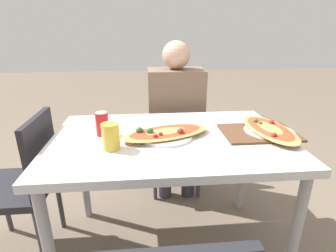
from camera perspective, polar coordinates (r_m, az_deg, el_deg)
The scene contains 10 objects.
ground_plane at distance 1.78m, azimuth 0.38°, elevation -24.69°, with size 14.00×14.00×0.00m, color #6B5B4C.
dining_table at distance 1.39m, azimuth 0.44°, elevation -5.22°, with size 1.22×0.79×0.74m.
chair_far_seated at distance 2.13m, azimuth 1.30°, elevation -0.99°, with size 0.40×0.40×0.84m.
chair_side_left at distance 1.67m, azimuth -28.84°, elevation -10.25°, with size 0.40×0.40×0.84m.
person_seated at distance 1.96m, azimuth 1.71°, elevation 3.69°, with size 0.40×0.28×1.19m.
pizza_main at distance 1.35m, azimuth -0.58°, elevation -1.64°, with size 0.51×0.34×0.06m.
soda_can at distance 1.40m, azimuth -14.13°, elevation 0.46°, with size 0.07×0.07×0.12m.
drink_glass at distance 1.23m, azimuth -12.37°, elevation -2.25°, with size 0.08×0.08×0.13m.
serving_tray at distance 1.48m, azimuth 19.11°, elevation -1.35°, with size 0.39×0.27×0.01m.
pizza_second at distance 1.50m, azimuth 21.15°, elevation -0.75°, with size 0.26×0.46×0.05m.
Camera 1 is at (-0.12, -1.25, 1.27)m, focal length 28.00 mm.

